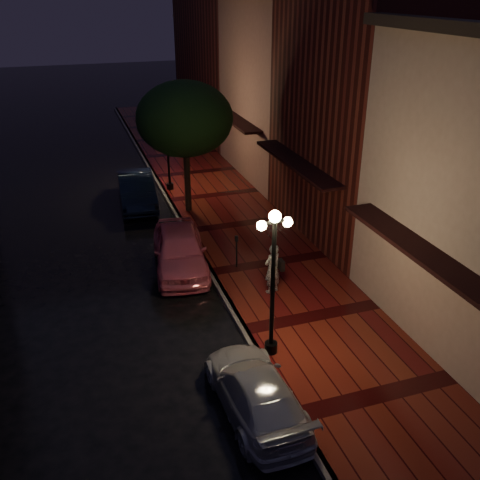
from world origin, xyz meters
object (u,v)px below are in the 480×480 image
object	(u,v)px
woman_with_umbrella	(273,248)
parking_meter	(237,248)
streetlamp_far	(167,142)
street_tree	(185,121)
pink_car	(180,250)
navy_car	(137,190)
silver_car	(256,391)
streetlamp_near	(273,276)

from	to	relation	value
woman_with_umbrella	parking_meter	distance (m)	2.31
streetlamp_far	woman_with_umbrella	distance (m)	11.05
street_tree	pink_car	xyz separation A→B (m)	(-1.55, -5.12, -3.46)
navy_car	silver_car	bearing A→B (deg)	-83.81
streetlamp_near	navy_car	size ratio (longest dim) A/B	0.94
streetlamp_near	navy_car	world-z (taller)	streetlamp_near
navy_car	woman_with_umbrella	distance (m)	10.24
parking_meter	street_tree	bearing A→B (deg)	115.27
silver_car	navy_car	bearing A→B (deg)	-88.82
streetlamp_far	street_tree	bearing A→B (deg)	-85.09
woman_with_umbrella	pink_car	bearing A→B (deg)	-67.78
streetlamp_near	streetlamp_far	distance (m)	14.00
silver_car	woman_with_umbrella	bearing A→B (deg)	-117.20
streetlamp_near	pink_car	bearing A→B (deg)	102.37
pink_car	navy_car	world-z (taller)	pink_car
streetlamp_far	parking_meter	xyz separation A→B (m)	(0.65, -8.89, -1.70)
pink_car	woman_with_umbrella	world-z (taller)	woman_with_umbrella
parking_meter	navy_car	bearing A→B (deg)	129.41
silver_car	woman_with_umbrella	world-z (taller)	woman_with_umbrella
navy_car	pink_car	bearing A→B (deg)	-82.01
streetlamp_near	silver_car	xyz separation A→B (m)	(-1.14, -1.88, -2.00)
pink_car	woman_with_umbrella	distance (m)	3.91
street_tree	streetlamp_near	bearing A→B (deg)	-91.35
streetlamp_near	street_tree	xyz separation A→B (m)	(0.26, 10.99, 1.64)
streetlamp_near	woman_with_umbrella	xyz separation A→B (m)	(1.23, 3.04, -0.83)
streetlamp_far	woman_with_umbrella	xyz separation A→B (m)	(1.23, -10.96, -0.83)
silver_car	woman_with_umbrella	size ratio (longest dim) A/B	1.70
silver_car	woman_with_umbrella	distance (m)	5.59
street_tree	silver_car	distance (m)	13.45
street_tree	silver_car	xyz separation A→B (m)	(-1.40, -12.87, -3.64)
streetlamp_far	street_tree	world-z (taller)	street_tree
silver_car	parking_meter	bearing A→B (deg)	-105.89
parking_meter	streetlamp_far	bearing A→B (deg)	115.65
navy_car	parking_meter	xyz separation A→B (m)	(2.48, -7.65, 0.15)
woman_with_umbrella	parking_meter	size ratio (longest dim) A/B	1.98
streetlamp_near	street_tree	bearing A→B (deg)	88.65
street_tree	parking_meter	xyz separation A→B (m)	(0.39, -5.88, -3.35)
streetlamp_near	pink_car	size ratio (longest dim) A/B	0.94
pink_car	navy_car	bearing A→B (deg)	102.08
pink_car	silver_car	distance (m)	7.75
navy_car	parking_meter	world-z (taller)	navy_car
pink_car	navy_car	distance (m)	6.92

